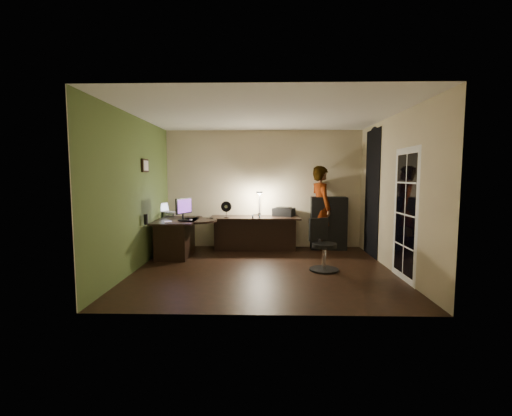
{
  "coord_description": "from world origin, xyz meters",
  "views": [
    {
      "loc": [
        0.01,
        -5.94,
        1.65
      ],
      "look_at": [
        -0.15,
        1.05,
        1.0
      ],
      "focal_mm": 24.0,
      "sensor_mm": 36.0,
      "label": 1
    }
  ],
  "objects_px": {
    "person": "(321,208)",
    "desk_right": "(255,233)",
    "office_chair": "(324,245)",
    "monitor": "(183,212)",
    "desk_left": "(178,238)",
    "cabinet": "(328,223)"
  },
  "relations": [
    {
      "from": "desk_left",
      "to": "office_chair",
      "type": "relative_size",
      "value": 1.46
    },
    {
      "from": "desk_right",
      "to": "office_chair",
      "type": "distance_m",
      "value": 2.09
    },
    {
      "from": "cabinet",
      "to": "monitor",
      "type": "bearing_deg",
      "value": -159.11
    },
    {
      "from": "monitor",
      "to": "office_chair",
      "type": "distance_m",
      "value": 2.86
    },
    {
      "from": "desk_right",
      "to": "monitor",
      "type": "distance_m",
      "value": 1.73
    },
    {
      "from": "desk_left",
      "to": "desk_right",
      "type": "height_order",
      "value": "desk_left"
    },
    {
      "from": "desk_left",
      "to": "desk_right",
      "type": "distance_m",
      "value": 1.7
    },
    {
      "from": "person",
      "to": "desk_right",
      "type": "bearing_deg",
      "value": 78.96
    },
    {
      "from": "monitor",
      "to": "office_chair",
      "type": "bearing_deg",
      "value": 4.84
    },
    {
      "from": "office_chair",
      "to": "person",
      "type": "xyz_separation_m",
      "value": [
        0.23,
        1.81,
        0.49
      ]
    },
    {
      "from": "person",
      "to": "monitor",
      "type": "bearing_deg",
      "value": 91.38
    },
    {
      "from": "office_chair",
      "to": "person",
      "type": "relative_size",
      "value": 0.48
    },
    {
      "from": "desk_left",
      "to": "person",
      "type": "relative_size",
      "value": 0.7
    },
    {
      "from": "cabinet",
      "to": "office_chair",
      "type": "bearing_deg",
      "value": -98.79
    },
    {
      "from": "cabinet",
      "to": "monitor",
      "type": "relative_size",
      "value": 2.41
    },
    {
      "from": "monitor",
      "to": "person",
      "type": "xyz_separation_m",
      "value": [
        2.91,
        0.94,
        0.01
      ]
    },
    {
      "from": "desk_right",
      "to": "monitor",
      "type": "height_order",
      "value": "monitor"
    },
    {
      "from": "cabinet",
      "to": "office_chair",
      "type": "xyz_separation_m",
      "value": [
        -0.41,
        -1.81,
        -0.14
      ]
    },
    {
      "from": "cabinet",
      "to": "desk_left",
      "type": "bearing_deg",
      "value": -162.5
    },
    {
      "from": "desk_right",
      "to": "person",
      "type": "bearing_deg",
      "value": 4.74
    },
    {
      "from": "cabinet",
      "to": "person",
      "type": "bearing_deg",
      "value": -173.58
    },
    {
      "from": "cabinet",
      "to": "monitor",
      "type": "xyz_separation_m",
      "value": [
        -3.09,
        -0.95,
        0.34
      ]
    }
  ]
}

